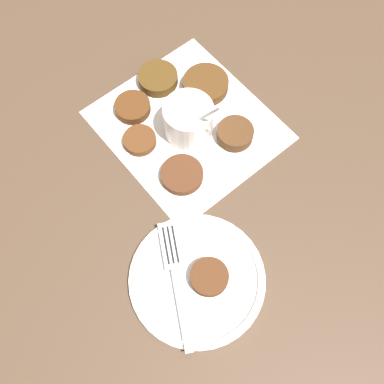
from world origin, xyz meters
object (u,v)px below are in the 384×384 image
at_px(serving_plate, 197,279).
at_px(fritter_on_plate, 209,277).
at_px(fork, 175,269).
at_px(sauce_bowl, 188,121).

height_order(serving_plate, fritter_on_plate, fritter_on_plate).
relative_size(serving_plate, fork, 1.21).
height_order(sauce_bowl, fritter_on_plate, sauce_bowl).
bearing_deg(serving_plate, fork, -155.63).
distance_m(serving_plate, fork, 0.04).
distance_m(fritter_on_plate, fork, 0.05).
bearing_deg(sauce_bowl, fritter_on_plate, -39.56).
relative_size(sauce_bowl, fritter_on_plate, 2.06).
distance_m(sauce_bowl, fritter_on_plate, 0.26).
relative_size(sauce_bowl, fork, 0.70).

